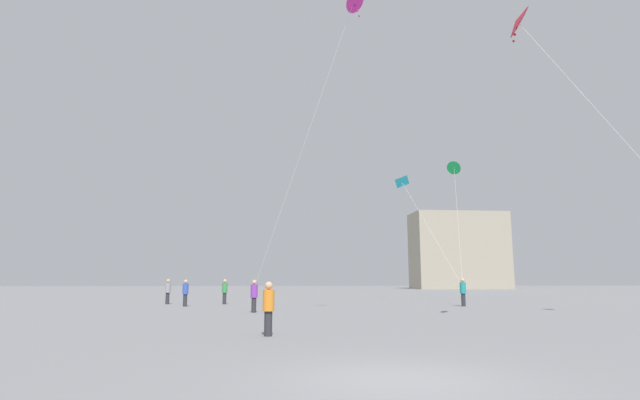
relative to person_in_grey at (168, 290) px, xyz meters
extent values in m
plane|color=slate|center=(9.94, -28.21, -0.98)|extent=(300.00, 300.00, 0.00)
cylinder|color=#2D2D33|center=(0.00, 0.00, -0.57)|extent=(0.26, 0.26, 0.81)
cylinder|color=gray|center=(0.00, 0.00, 0.19)|extent=(0.39, 0.39, 0.70)
sphere|color=tan|center=(0.00, 0.00, 0.67)|extent=(0.26, 0.26, 0.26)
cylinder|color=#2D2D33|center=(6.64, -9.95, -0.58)|extent=(0.25, 0.25, 0.78)
cylinder|color=purple|center=(6.64, -9.95, 0.15)|extent=(0.37, 0.37, 0.68)
sphere|color=tan|center=(6.64, -9.95, 0.61)|extent=(0.25, 0.25, 0.25)
cylinder|color=#2D2D33|center=(1.84, -3.30, -0.58)|extent=(0.26, 0.26, 0.79)
cylinder|color=#3351B7|center=(1.84, -3.30, 0.16)|extent=(0.38, 0.38, 0.69)
sphere|color=tan|center=(1.84, -3.30, 0.63)|extent=(0.26, 0.26, 0.26)
cylinder|color=#2D2D33|center=(20.12, -4.63, -0.56)|extent=(0.27, 0.27, 0.83)
cylinder|color=teal|center=(20.12, -4.63, 0.22)|extent=(0.40, 0.40, 0.72)
sphere|color=tan|center=(20.12, -4.63, 0.72)|extent=(0.27, 0.27, 0.27)
cylinder|color=#2D2D33|center=(4.09, -0.38, -0.57)|extent=(0.26, 0.26, 0.81)
cylinder|color=#388C47|center=(4.09, -0.38, 0.18)|extent=(0.39, 0.39, 0.70)
sphere|color=tan|center=(4.09, -0.38, 0.67)|extent=(0.26, 0.26, 0.26)
cylinder|color=#2D2D33|center=(7.61, -21.26, -0.60)|extent=(0.24, 0.24, 0.75)
cylinder|color=orange|center=(7.61, -21.26, 0.10)|extent=(0.36, 0.36, 0.65)
sphere|color=tan|center=(7.61, -21.26, 0.55)|extent=(0.24, 0.24, 0.24)
cone|color=#D12899|center=(11.50, -14.39, 14.51)|extent=(1.43, 1.47, 1.03)
sphere|color=#D12899|center=(11.59, -14.29, 14.30)|extent=(0.10, 0.10, 0.10)
sphere|color=#D12899|center=(11.69, -14.19, 14.09)|extent=(0.10, 0.10, 0.10)
sphere|color=#D12899|center=(11.79, -14.09, 13.88)|extent=(0.10, 0.10, 0.10)
cylinder|color=silver|center=(9.07, -12.17, 7.42)|extent=(4.88, 4.46, 14.20)
cone|color=red|center=(17.29, -19.29, 10.93)|extent=(1.17, 1.51, 1.22)
sphere|color=red|center=(17.30, -19.15, 10.72)|extent=(0.10, 0.10, 0.10)
sphere|color=red|center=(17.30, -19.01, 10.51)|extent=(0.10, 0.10, 0.10)
sphere|color=red|center=(17.30, -18.87, 10.30)|extent=(0.10, 0.10, 0.10)
cylinder|color=silver|center=(20.05, -20.90, 5.63)|extent=(5.54, 3.24, 10.61)
pyramid|color=#1EB2C6|center=(18.45, 4.11, 9.13)|extent=(1.70, 1.63, 0.77)
sphere|color=#1EB2C6|center=(18.42, 3.96, 8.90)|extent=(0.10, 0.10, 0.10)
sphere|color=#1EB2C6|center=(18.38, 3.83, 8.69)|extent=(0.10, 0.10, 0.10)
sphere|color=#1EB2C6|center=(18.34, 3.70, 8.48)|extent=(0.10, 0.10, 0.10)
cylinder|color=silver|center=(19.29, -0.27, 4.72)|extent=(1.68, 8.74, 8.80)
cone|color=green|center=(25.25, 9.73, 11.82)|extent=(1.63, 1.56, 1.28)
sphere|color=green|center=(25.34, 9.62, 11.61)|extent=(0.10, 0.10, 0.10)
sphere|color=green|center=(25.43, 9.51, 11.40)|extent=(0.10, 0.10, 0.10)
sphere|color=green|center=(25.51, 9.40, 11.19)|extent=(0.10, 0.10, 0.10)
cylinder|color=silver|center=(22.69, 2.55, 6.07)|extent=(5.15, 14.38, 11.51)
cube|color=#A39984|center=(44.94, 61.95, 6.78)|extent=(19.00, 8.93, 15.51)
camera|label=1|loc=(7.88, -36.79, 0.70)|focal=27.63mm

